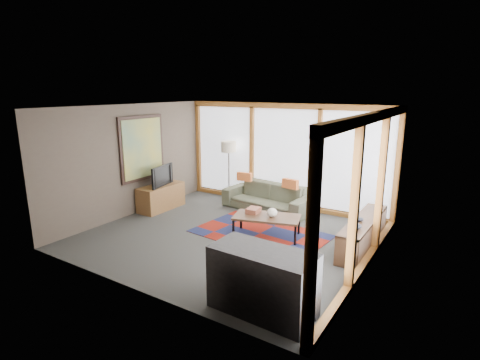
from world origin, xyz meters
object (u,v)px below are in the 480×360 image
Objects in this scene: sofa at (267,197)px; bookshelf at (363,233)px; coffee_table at (267,226)px; floor_lamp at (229,171)px; television at (159,176)px; tv_console at (161,197)px; bar_counter at (263,281)px.

sofa is 1.02× the size of bookshelf.
coffee_table is at bearing -162.47° from bookshelf.
floor_lamp is (-1.27, 0.20, 0.47)m from sofa.
bookshelf is (1.78, 0.56, 0.05)m from coffee_table.
floor_lamp reaches higher than sofa.
floor_lamp is at bearing 163.19° from bookshelf.
television reaches higher than coffee_table.
bookshelf is 4.89m from tv_console.
floor_lamp is at bearing 140.32° from coffee_table.
sofa is 2.50× the size of television.
coffee_table is (0.81, -1.53, -0.11)m from sofa.
sofa is 1.82× the size of tv_console.
bookshelf is 1.79× the size of tv_console.
tv_console is (-1.02, -1.53, -0.49)m from floor_lamp.
bookshelf is at bearing 17.53° from coffee_table.
bookshelf is 2.45× the size of television.
floor_lamp reaches higher than bookshelf.
coffee_table is 3.10m from tv_console.
television is (-4.85, -0.41, 0.60)m from bookshelf.
floor_lamp is 1.31× the size of tv_console.
bar_counter is at bearing -30.64° from tv_console.
coffee_table is 1.48× the size of television.
sofa is at bearing -70.49° from television.
floor_lamp is 1.79× the size of television.
tv_console reaches higher than coffee_table.
sofa reaches higher than coffee_table.
television is (0.02, -0.05, 0.56)m from tv_console.
tv_console is 5.00m from bar_counter.
television is (-3.07, 0.15, 0.65)m from coffee_table.
floor_lamp is at bearing 176.59° from sofa.
bar_counter is at bearing -51.15° from floor_lamp.
sofa is at bearing 117.84° from coffee_table.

